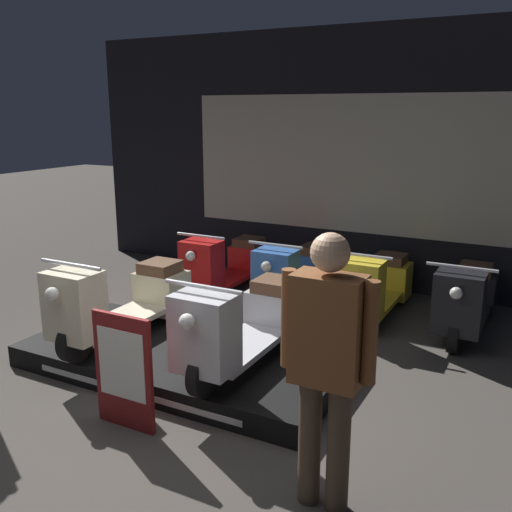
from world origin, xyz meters
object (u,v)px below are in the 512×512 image
at_px(scooter_backrow_3, 466,299).
at_px(scooter_display_left, 123,301).
at_px(person_right_browsing, 327,356).
at_px(price_sign_board, 124,371).
at_px(scooter_display_right, 244,324).
at_px(scooter_backrow_0, 227,265).
at_px(scooter_backrow_1, 297,275).
at_px(scooter_backrow_2, 376,286).

bearing_deg(scooter_backrow_3, scooter_display_left, -141.82).
bearing_deg(person_right_browsing, price_sign_board, 175.47).
height_order(scooter_display_right, price_sign_board, scooter_display_right).
xyz_separation_m(scooter_display_left, scooter_display_right, (1.25, 0.00, 0.00)).
relative_size(scooter_display_right, price_sign_board, 1.90).
bearing_deg(scooter_backrow_0, person_right_browsing, -51.57).
distance_m(person_right_browsing, price_sign_board, 1.63).
bearing_deg(person_right_browsing, scooter_backrow_3, 84.35).
bearing_deg(scooter_backrow_3, scooter_backrow_0, 180.00).
bearing_deg(scooter_display_left, scooter_backrow_1, 69.40).
bearing_deg(scooter_backrow_2, scooter_display_left, -129.48).
distance_m(scooter_display_left, scooter_backrow_3, 3.40).
distance_m(scooter_display_right, price_sign_board, 1.04).
bearing_deg(scooter_backrow_0, scooter_display_right, -56.21).
xyz_separation_m(scooter_display_left, scooter_backrow_1, (0.79, 2.10, -0.19)).
xyz_separation_m(scooter_backrow_0, scooter_backrow_3, (2.82, 0.00, 0.00)).
distance_m(scooter_display_left, scooter_backrow_0, 2.11).
bearing_deg(scooter_backrow_2, person_right_browsing, -78.77).
distance_m(scooter_display_left, person_right_browsing, 2.61).
bearing_deg(price_sign_board, person_right_browsing, -4.53).
bearing_deg(scooter_backrow_1, scooter_backrow_2, 0.00).
bearing_deg(scooter_display_left, price_sign_board, -49.27).
distance_m(scooter_display_left, price_sign_board, 1.24).
distance_m(scooter_backrow_3, price_sign_board, 3.57).
height_order(scooter_backrow_0, scooter_backrow_2, same).
xyz_separation_m(person_right_browsing, price_sign_board, (-1.55, 0.12, -0.49)).
bearing_deg(scooter_display_left, person_right_browsing, -24.23).
height_order(scooter_backrow_0, person_right_browsing, person_right_browsing).
xyz_separation_m(scooter_display_right, scooter_backrow_0, (-1.41, 2.10, -0.19)).
relative_size(scooter_display_right, scooter_backrow_2, 1.00).
distance_m(scooter_backrow_3, person_right_browsing, 3.23).
xyz_separation_m(scooter_display_left, scooter_backrow_3, (2.67, 2.10, -0.19)).
bearing_deg(person_right_browsing, scooter_backrow_2, 101.23).
xyz_separation_m(scooter_backrow_0, person_right_browsing, (2.51, -3.16, 0.58)).
height_order(scooter_backrow_2, person_right_browsing, person_right_browsing).
bearing_deg(scooter_backrow_2, scooter_backrow_1, 180.00).
bearing_deg(price_sign_board, scooter_display_left, 130.73).
relative_size(scooter_display_left, scooter_display_right, 1.00).
distance_m(scooter_display_right, scooter_backrow_0, 2.53).
relative_size(scooter_backrow_1, price_sign_board, 1.90).
bearing_deg(scooter_display_right, scooter_backrow_0, 123.79).
bearing_deg(scooter_backrow_1, scooter_backrow_3, 0.00).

